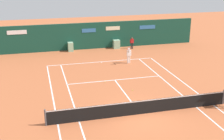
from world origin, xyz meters
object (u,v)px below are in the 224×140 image
(ball_kid_left_post, at_px, (132,42))
(tennis_ball_near_service_line, at_px, (105,82))
(tennis_ball_by_sideline, at_px, (133,90))
(player_on_baseline, at_px, (129,54))

(ball_kid_left_post, height_order, tennis_ball_near_service_line, ball_kid_left_post)
(tennis_ball_by_sideline, distance_m, tennis_ball_near_service_line, 2.80)
(player_on_baseline, distance_m, tennis_ball_near_service_line, 5.68)
(ball_kid_left_post, relative_size, tennis_ball_by_sideline, 19.94)
(player_on_baseline, xyz_separation_m, tennis_ball_by_sideline, (-1.79, -6.71, -0.90))
(player_on_baseline, relative_size, tennis_ball_near_service_line, 26.27)
(ball_kid_left_post, distance_m, tennis_ball_by_sideline, 12.56)
(ball_kid_left_post, distance_m, tennis_ball_near_service_line, 11.13)
(player_on_baseline, relative_size, tennis_ball_by_sideline, 26.27)
(tennis_ball_near_service_line, bearing_deg, ball_kid_left_post, 60.50)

